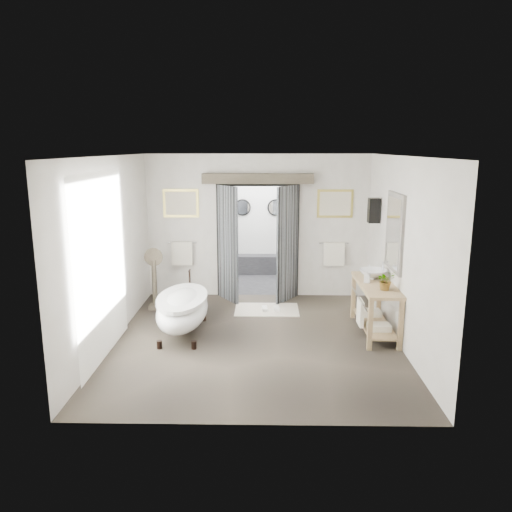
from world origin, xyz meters
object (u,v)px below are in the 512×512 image
rug (267,310)px  vanity (374,304)px  basin (373,274)px  clawfoot_tub (183,309)px

rug → vanity: bearing=-33.0°
vanity → basin: 0.52m
rug → basin: basin is taller
clawfoot_tub → basin: bearing=7.1°
clawfoot_tub → basin: 3.24m
vanity → rug: bearing=147.0°
rug → basin: size_ratio=2.57×
rug → clawfoot_tub: bearing=-138.1°
clawfoot_tub → basin: basin is taller
clawfoot_tub → rug: size_ratio=1.50×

